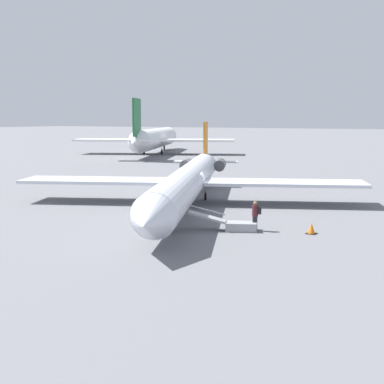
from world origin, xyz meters
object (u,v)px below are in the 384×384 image
at_px(passenger, 256,214).
at_px(airplane_far_center, 155,138).
at_px(airplane_main, 190,180).
at_px(boarding_stairs, 234,224).

bearing_deg(passenger, airplane_far_center, -74.89).
xyz_separation_m(airplane_main, airplane_far_center, (-46.94, -34.77, 1.01)).
height_order(airplane_main, boarding_stairs, airplane_main).
relative_size(airplane_far_center, boarding_stairs, 9.11).
height_order(airplane_far_center, passenger, airplane_far_center).
height_order(boarding_stairs, passenger, passenger).
bearing_deg(airplane_main, airplane_far_center, -167.18).
bearing_deg(boarding_stairs, airplane_far_center, -75.92).
distance_m(airplane_far_center, passenger, 68.79).
distance_m(boarding_stairs, passenger, 1.40).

